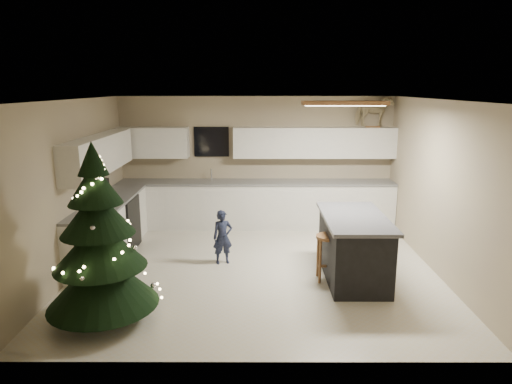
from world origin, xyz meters
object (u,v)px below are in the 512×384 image
(island, at_px, (353,247))
(christmas_tree, at_px, (100,250))
(rocking_horse, at_px, (374,111))
(toddler, at_px, (223,237))
(bar_stool, at_px, (328,246))

(island, relative_size, christmas_tree, 0.78)
(rocking_horse, bearing_deg, christmas_tree, 123.08)
(christmas_tree, relative_size, toddler, 2.51)
(island, bearing_deg, rocking_horse, 72.07)
(bar_stool, height_order, rocking_horse, rocking_horse)
(bar_stool, bearing_deg, toddler, 157.73)
(island, xyz_separation_m, toddler, (-1.97, 0.57, -0.04))
(bar_stool, height_order, christmas_tree, christmas_tree)
(toddler, relative_size, rocking_horse, 1.18)
(island, xyz_separation_m, christmas_tree, (-3.29, -1.26, 0.42))
(christmas_tree, xyz_separation_m, rocking_horse, (4.15, 3.92, 1.42))
(bar_stool, bearing_deg, rocking_horse, 65.52)
(rocking_horse, bearing_deg, toddler, 116.19)
(bar_stool, relative_size, toddler, 0.78)
(bar_stool, relative_size, christmas_tree, 0.31)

